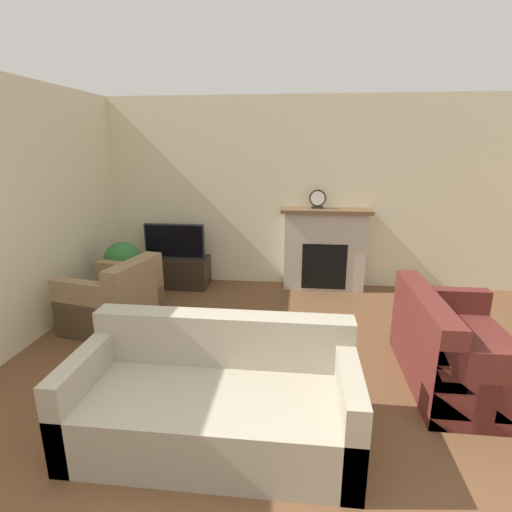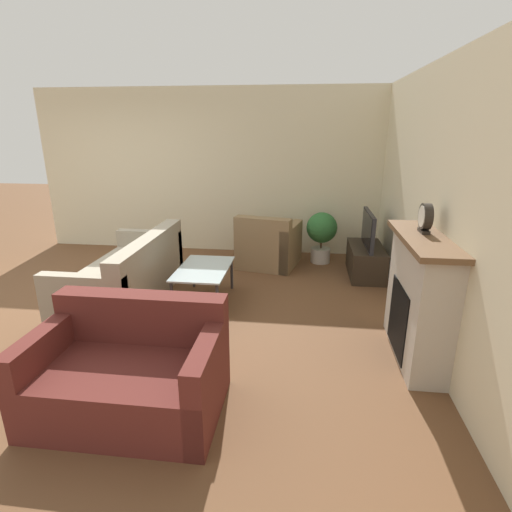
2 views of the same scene
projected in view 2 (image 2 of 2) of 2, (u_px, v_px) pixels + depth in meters
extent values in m
plane|color=brown|center=(55.00, 300.00, 5.01)|extent=(20.00, 20.00, 0.00)
cube|color=beige|center=(428.00, 201.00, 4.09)|extent=(7.82, 0.06, 2.70)
cube|color=beige|center=(250.00, 173.00, 6.65)|extent=(0.06, 7.29, 2.70)
cube|color=#BCB2A3|center=(419.00, 298.00, 3.63)|extent=(1.14, 0.32, 1.17)
cube|color=black|center=(398.00, 319.00, 3.72)|extent=(0.62, 0.01, 0.66)
cube|color=brown|center=(424.00, 239.00, 3.46)|extent=(1.26, 0.38, 0.05)
cube|color=#2D2319|center=(366.00, 261.00, 5.81)|extent=(0.96, 0.47, 0.43)
cube|color=#232328|center=(368.00, 230.00, 5.67)|extent=(0.88, 0.05, 0.50)
cube|color=black|center=(366.00, 229.00, 5.67)|extent=(0.84, 0.01, 0.46)
cube|color=#9E937F|center=(124.00, 283.00, 5.00)|extent=(1.96, 0.92, 0.42)
cube|color=#9E937F|center=(149.00, 253.00, 4.83)|extent=(1.96, 0.20, 0.40)
cube|color=#9E937F|center=(150.00, 253.00, 5.82)|extent=(0.14, 0.92, 0.66)
cube|color=#9E937F|center=(84.00, 305.00, 4.10)|extent=(0.14, 0.92, 0.66)
cube|color=#5B231E|center=(129.00, 387.00, 3.00)|extent=(0.89, 1.37, 0.42)
cube|color=#5B231E|center=(142.00, 317.00, 3.20)|extent=(0.20, 1.37, 0.40)
cube|color=#5B231E|center=(50.00, 367.00, 3.04)|extent=(0.89, 0.14, 0.66)
cube|color=#5B231E|center=(209.00, 379.00, 2.89)|extent=(0.89, 0.14, 0.66)
cube|color=#8C704C|center=(269.00, 251.00, 6.27)|extent=(1.03, 1.01, 0.42)
cube|color=#8C704C|center=(263.00, 231.00, 5.85)|extent=(0.37, 0.87, 0.40)
cube|color=#8C704C|center=(291.00, 246.00, 6.13)|extent=(0.88, 0.32, 0.66)
cube|color=#8C704C|center=(248.00, 242.00, 6.35)|extent=(0.88, 0.32, 0.66)
cylinder|color=#333338|center=(193.00, 272.00, 5.38)|extent=(0.04, 0.04, 0.42)
cylinder|color=#333338|center=(172.00, 299.00, 4.54)|extent=(0.04, 0.04, 0.42)
cylinder|color=#333338|center=(232.00, 274.00, 5.32)|extent=(0.04, 0.04, 0.42)
cylinder|color=#333338|center=(217.00, 301.00, 4.48)|extent=(0.04, 0.04, 0.42)
cube|color=silver|center=(204.00, 269.00, 4.86)|extent=(0.97, 0.61, 0.02)
cylinder|color=beige|center=(320.00, 255.00, 6.41)|extent=(0.31, 0.31, 0.23)
cylinder|color=#4C3823|center=(321.00, 244.00, 6.35)|extent=(0.03, 0.03, 0.14)
sphere|color=#2D6B33|center=(322.00, 228.00, 6.27)|extent=(0.48, 0.48, 0.48)
cube|color=#28231E|center=(424.00, 231.00, 3.57)|extent=(0.16, 0.07, 0.03)
cylinder|color=#28231E|center=(426.00, 216.00, 3.53)|extent=(0.23, 0.07, 0.23)
cylinder|color=white|center=(421.00, 216.00, 3.53)|extent=(0.19, 0.00, 0.19)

